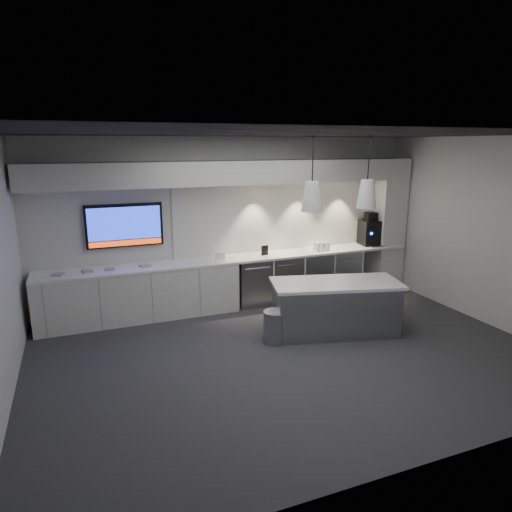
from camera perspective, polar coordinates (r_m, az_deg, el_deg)
name	(u,v)px	position (r m, az deg, el deg)	size (l,w,h in m)	color
floor	(291,354)	(6.57, 4.34, -12.15)	(7.00, 7.00, 0.00)	#333335
ceiling	(295,134)	(5.91, 4.89, 15.00)	(7.00, 7.00, 0.00)	black
wall_back	(232,221)	(8.34, -3.01, 4.33)	(7.00, 7.00, 0.00)	silver
wall_front	(425,314)	(4.07, 20.40, -6.83)	(7.00, 7.00, 0.00)	silver
wall_right	(489,232)	(8.21, 27.12, 2.67)	(7.00, 7.00, 0.00)	silver
back_counter	(238,258)	(8.16, -2.22, -0.31)	(6.80, 0.65, 0.04)	white
left_base_cabinets	(140,294)	(7.91, -14.27, -4.62)	(3.30, 0.63, 0.86)	silver
fridge_unit_a	(251,281)	(8.37, -0.58, -3.18)	(0.60, 0.61, 0.85)	gray
fridge_unit_b	(283,278)	(8.61, 3.34, -2.72)	(0.60, 0.61, 0.85)	gray
fridge_unit_c	(312,274)	(8.88, 7.03, -2.27)	(0.60, 0.61, 0.85)	gray
fridge_unit_d	(340,271)	(9.19, 10.49, -1.85)	(0.60, 0.61, 0.85)	gray
backsplash	(292,215)	(8.76, 4.51, 5.11)	(4.60, 0.03, 1.30)	silver
soffit	(237,172)	(7.95, -2.39, 10.41)	(6.90, 0.60, 0.40)	silver
column	(387,224)	(9.62, 16.01, 3.89)	(0.55, 0.55, 2.60)	silver
wall_tv	(125,225)	(7.88, -16.11, 3.69)	(1.25, 0.07, 0.72)	black
island	(335,307)	(7.20, 9.85, -6.33)	(2.10, 1.30, 0.83)	gray
bin	(275,327)	(6.84, 2.38, -8.83)	(0.34, 0.34, 0.48)	gray
coffee_machine	(370,232)	(9.41, 14.06, 2.99)	(0.42, 0.57, 0.66)	black
sign_black	(265,250)	(8.30, 1.10, 0.71)	(0.14, 0.02, 0.18)	black
sign_white	(220,257)	(7.93, -4.51, -0.11)	(0.18, 0.02, 0.14)	white
cup_cluster	(322,246)	(8.76, 8.22, 1.21)	(0.30, 0.19, 0.16)	white
tray_a	(58,274)	(7.69, -23.52, -2.12)	(0.16, 0.16, 0.03)	gray
tray_b	(88,271)	(7.71, -20.31, -1.79)	(0.16, 0.16, 0.03)	gray
tray_c	(110,269)	(7.73, -17.82, -1.55)	(0.16, 0.16, 0.03)	gray
tray_d	(145,266)	(7.77, -13.69, -1.19)	(0.16, 0.16, 0.03)	gray
pendant_left	(312,196)	(6.57, 6.98, 7.43)	(0.30, 0.30, 1.12)	silver
pendant_right	(367,194)	(7.06, 13.69, 7.58)	(0.30, 0.30, 1.12)	silver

